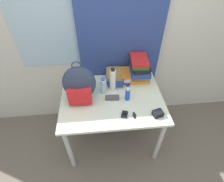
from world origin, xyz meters
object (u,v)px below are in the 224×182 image
Objects in this scene: book_stack_center at (125,77)px; book_stack_right at (139,70)px; sports_bottle at (113,80)px; camera_pouch at (158,113)px; sunglasses_case at (112,98)px; water_bottle at (103,86)px; sunscreen_bottle at (128,94)px; cell_phone at (125,114)px; wristwatch at (134,115)px; backpack at (79,85)px; book_stack_left at (115,77)px.

book_stack_center is 0.72× the size of book_stack_right.
book_stack_center is 0.22m from sports_bottle.
sunglasses_case is at bearing 147.51° from camera_pouch.
sports_bottle is at bearing 133.37° from camera_pouch.
sunscreen_bottle is (0.24, -0.14, -0.02)m from water_bottle.
cell_phone is 1.24× the size of wristwatch.
sunscreen_bottle reaches higher than book_stack_center.
backpack reaches higher than sunscreen_bottle.
sports_bottle is 1.85× the size of sunglasses_case.
backpack is 1.63× the size of sports_bottle.
sports_bottle reaches higher than sunglasses_case.
sports_bottle reaches higher than water_bottle.
book_stack_center is 1.15× the size of water_bottle.
backpack is at bearing -162.33° from sports_bottle.
book_stack_left is (0.38, 0.23, -0.12)m from backpack.
water_bottle is 2.00× the size of cell_phone.
water_bottle is (-0.14, -0.16, 0.02)m from book_stack_left.
book_stack_left is at bearing 104.63° from wristwatch.
backpack reaches higher than camera_pouch.
book_stack_center is at bearing 113.22° from camera_pouch.
camera_pouch is at bearing -56.38° from book_stack_left.
book_stack_left is 0.14m from sports_bottle.
book_stack_center is at bearing 2.43° from book_stack_left.
backpack is 0.83m from camera_pouch.
backpack reaches higher than book_stack_left.
book_stack_left is 0.91× the size of book_stack_right.
cell_phone is at bearing -105.72° from sunscreen_bottle.
book_stack_right is 2.04× the size of sunglasses_case.
camera_pouch is at bearing -80.91° from book_stack_right.
backpack is 5.82× the size of wristwatch.
camera_pouch is (0.50, -0.38, -0.06)m from water_bottle.
book_stack_center is 0.34m from sunglasses_case.
cell_phone is at bearing -66.71° from sunglasses_case.
book_stack_right is 3.95× the size of wristwatch.
camera_pouch is (0.42, -0.27, 0.01)m from sunglasses_case.
sunscreen_bottle is 0.23m from cell_phone.
sunscreen_bottle is at bearing -51.62° from sports_bottle.
water_bottle is 0.64m from camera_pouch.
sports_bottle is at bearing 128.38° from sunscreen_bottle.
book_stack_left is at bearing 179.77° from book_stack_right.
cell_phone is at bearing -114.50° from book_stack_right.
book_stack_center is at bearing 80.86° from cell_phone.
sports_bottle is (-0.04, -0.12, 0.06)m from book_stack_left.
sunscreen_bottle is 0.36m from camera_pouch.
backpack is 2.05× the size of book_stack_center.
book_stack_left is at bearing 94.85° from cell_phone.
book_stack_right is 2.87× the size of camera_pouch.
book_stack_right is at bearing 19.52° from backpack.
book_stack_right is (0.66, 0.23, -0.04)m from backpack.
sunscreen_bottle is at bearing 98.59° from wristwatch.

